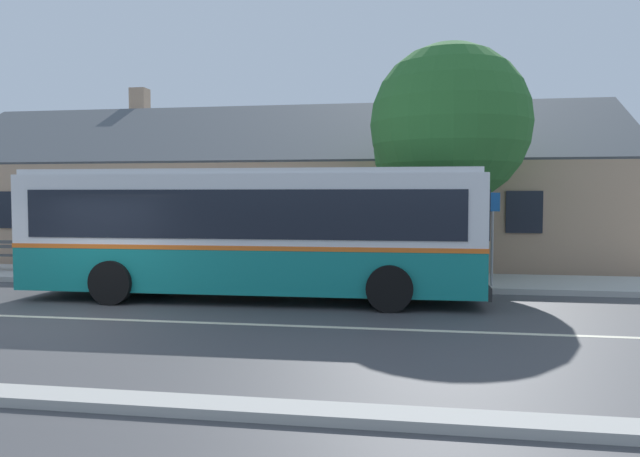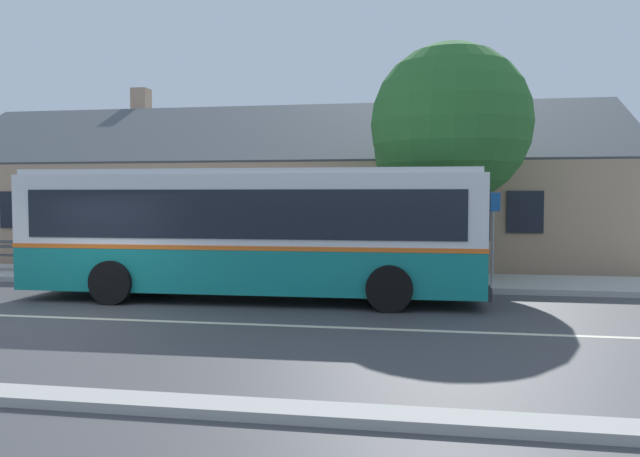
{
  "view_description": "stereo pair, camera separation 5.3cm",
  "coord_description": "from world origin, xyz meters",
  "px_view_note": "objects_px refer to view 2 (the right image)",
  "views": [
    {
      "loc": [
        6.98,
        -11.43,
        2.48
      ],
      "look_at": [
        4.64,
        2.68,
        1.71
      ],
      "focal_mm": 35.0,
      "sensor_mm": 36.0,
      "label": 1
    },
    {
      "loc": [
        7.03,
        -11.43,
        2.48
      ],
      "look_at": [
        4.64,
        2.68,
        1.71
      ],
      "focal_mm": 35.0,
      "sensor_mm": 36.0,
      "label": 2
    }
  ],
  "objects_px": {
    "bench_by_building": "(7,256)",
    "bus_stop_sign": "(493,228)",
    "street_tree_primary": "(445,131)",
    "transit_bus": "(252,230)"
  },
  "relations": [
    {
      "from": "bench_by_building",
      "to": "bus_stop_sign",
      "type": "relative_size",
      "value": 0.73
    },
    {
      "from": "bench_by_building",
      "to": "street_tree_primary",
      "type": "bearing_deg",
      "value": 3.71
    },
    {
      "from": "bench_by_building",
      "to": "bus_stop_sign",
      "type": "bearing_deg",
      "value": -3.96
    },
    {
      "from": "transit_bus",
      "to": "bench_by_building",
      "type": "xyz_separation_m",
      "value": [
        -8.78,
        3.1,
        -1.08
      ]
    },
    {
      "from": "transit_bus",
      "to": "bench_by_building",
      "type": "distance_m",
      "value": 9.37
    },
    {
      "from": "bench_by_building",
      "to": "bus_stop_sign",
      "type": "distance_m",
      "value": 14.62
    },
    {
      "from": "transit_bus",
      "to": "bench_by_building",
      "type": "relative_size",
      "value": 6.23
    },
    {
      "from": "bench_by_building",
      "to": "street_tree_primary",
      "type": "xyz_separation_m",
      "value": [
        13.38,
        0.87,
        3.73
      ]
    },
    {
      "from": "transit_bus",
      "to": "bus_stop_sign",
      "type": "height_order",
      "value": "transit_bus"
    },
    {
      "from": "transit_bus",
      "to": "street_tree_primary",
      "type": "height_order",
      "value": "street_tree_primary"
    }
  ]
}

